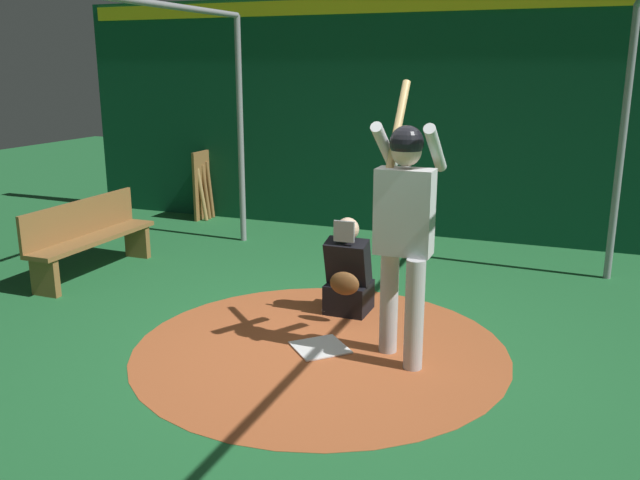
{
  "coord_description": "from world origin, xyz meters",
  "views": [
    {
      "loc": [
        4.85,
        1.9,
        2.32
      ],
      "look_at": [
        0.0,
        0.0,
        0.95
      ],
      "focal_mm": 37.44,
      "sensor_mm": 36.0,
      "label": 1
    }
  ],
  "objects_px": {
    "batter": "(404,220)",
    "bench": "(89,236)",
    "bat_rack": "(205,187)",
    "home_plate": "(320,347)",
    "baseball_0": "(325,310)",
    "catcher": "(348,276)"
  },
  "relations": [
    {
      "from": "bench",
      "to": "home_plate",
      "type": "bearing_deg",
      "value": 72.76
    },
    {
      "from": "catcher",
      "to": "baseball_0",
      "type": "relative_size",
      "value": 12.79
    },
    {
      "from": "home_plate",
      "to": "catcher",
      "type": "height_order",
      "value": "catcher"
    },
    {
      "from": "home_plate",
      "to": "catcher",
      "type": "relative_size",
      "value": 0.44
    },
    {
      "from": "catcher",
      "to": "bench",
      "type": "relative_size",
      "value": 0.53
    },
    {
      "from": "home_plate",
      "to": "bench",
      "type": "relative_size",
      "value": 0.23
    },
    {
      "from": "batter",
      "to": "bench",
      "type": "height_order",
      "value": "batter"
    },
    {
      "from": "bench",
      "to": "catcher",
      "type": "bearing_deg",
      "value": 88.04
    },
    {
      "from": "batter",
      "to": "bat_rack",
      "type": "height_order",
      "value": "batter"
    },
    {
      "from": "bat_rack",
      "to": "bench",
      "type": "xyz_separation_m",
      "value": [
        3.02,
        0.3,
        -0.04
      ]
    },
    {
      "from": "home_plate",
      "to": "baseball_0",
      "type": "height_order",
      "value": "baseball_0"
    },
    {
      "from": "home_plate",
      "to": "batter",
      "type": "relative_size",
      "value": 0.19
    },
    {
      "from": "catcher",
      "to": "bat_rack",
      "type": "distance_m",
      "value": 4.64
    },
    {
      "from": "bat_rack",
      "to": "baseball_0",
      "type": "bearing_deg",
      "value": 45.02
    },
    {
      "from": "baseball_0",
      "to": "batter",
      "type": "bearing_deg",
      "value": 52.33
    },
    {
      "from": "catcher",
      "to": "bench",
      "type": "xyz_separation_m",
      "value": [
        -0.11,
        -3.13,
        0.08
      ]
    },
    {
      "from": "bat_rack",
      "to": "catcher",
      "type": "bearing_deg",
      "value": 47.66
    },
    {
      "from": "batter",
      "to": "bench",
      "type": "distance_m",
      "value": 4.04
    },
    {
      "from": "bat_rack",
      "to": "batter",
      "type": "bearing_deg",
      "value": 46.5
    },
    {
      "from": "catcher",
      "to": "batter",
      "type": "bearing_deg",
      "value": 41.65
    },
    {
      "from": "catcher",
      "to": "bat_rack",
      "type": "height_order",
      "value": "bat_rack"
    },
    {
      "from": "home_plate",
      "to": "catcher",
      "type": "xyz_separation_m",
      "value": [
        -0.88,
        -0.06,
        0.36
      ]
    }
  ]
}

